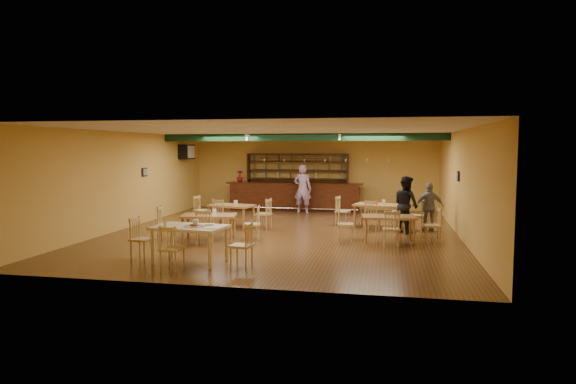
% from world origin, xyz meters
% --- Properties ---
extents(floor, '(12.00, 12.00, 0.00)m').
position_xyz_m(floor, '(0.00, 0.00, 0.00)').
color(floor, '#502D16').
rests_on(floor, ground).
extents(ceiling_beam, '(10.00, 0.30, 0.25)m').
position_xyz_m(ceiling_beam, '(0.00, 2.80, 2.87)').
color(ceiling_beam, black).
rests_on(ceiling_beam, ceiling).
extents(track_rail_left, '(0.05, 2.50, 0.05)m').
position_xyz_m(track_rail_left, '(-1.80, 3.40, 2.94)').
color(track_rail_left, white).
rests_on(track_rail_left, ceiling).
extents(track_rail_right, '(0.05, 2.50, 0.05)m').
position_xyz_m(track_rail_right, '(1.40, 3.40, 2.94)').
color(track_rail_right, white).
rests_on(track_rail_right, ceiling).
extents(ac_unit, '(0.34, 0.70, 0.48)m').
position_xyz_m(ac_unit, '(-4.80, 4.20, 2.35)').
color(ac_unit, white).
rests_on(ac_unit, wall_left).
extents(picture_left, '(0.04, 0.34, 0.28)m').
position_xyz_m(picture_left, '(-4.97, 1.00, 1.70)').
color(picture_left, black).
rests_on(picture_left, wall_left).
extents(picture_right, '(0.04, 0.34, 0.28)m').
position_xyz_m(picture_right, '(4.97, 0.50, 1.70)').
color(picture_right, black).
rests_on(picture_right, wall_right).
extents(bar_counter, '(5.43, 0.85, 1.13)m').
position_xyz_m(bar_counter, '(-0.65, 5.15, 0.56)').
color(bar_counter, black).
rests_on(bar_counter, ground).
extents(back_bar_hutch, '(4.20, 0.40, 2.28)m').
position_xyz_m(back_bar_hutch, '(-0.65, 5.78, 1.14)').
color(back_bar_hutch, black).
rests_on(back_bar_hutch, ground).
extents(poinsettia, '(0.33, 0.33, 0.46)m').
position_xyz_m(poinsettia, '(-2.91, 5.15, 1.36)').
color(poinsettia, maroon).
rests_on(poinsettia, bar_counter).
extents(dining_table_a, '(1.52, 1.10, 0.69)m').
position_xyz_m(dining_table_a, '(-1.88, 0.79, 0.35)').
color(dining_table_a, '#AE733E').
rests_on(dining_table_a, ground).
extents(dining_table_b, '(1.66, 1.24, 0.74)m').
position_xyz_m(dining_table_b, '(2.74, 1.40, 0.37)').
color(dining_table_b, '#AE733E').
rests_on(dining_table_b, ground).
extents(dining_table_c, '(1.56, 1.11, 0.72)m').
position_xyz_m(dining_table_c, '(-1.71, -1.77, 0.36)').
color(dining_table_c, '#AE733E').
rests_on(dining_table_c, ground).
extents(dining_table_d, '(1.47, 0.97, 0.70)m').
position_xyz_m(dining_table_d, '(3.04, -0.97, 0.35)').
color(dining_table_d, '#AE733E').
rests_on(dining_table_d, ground).
extents(near_table, '(1.61, 1.13, 0.81)m').
position_xyz_m(near_table, '(-1.20, -4.35, 0.41)').
color(near_table, tan).
rests_on(near_table, ground).
extents(pizza_tray, '(0.45, 0.45, 0.01)m').
position_xyz_m(pizza_tray, '(-1.09, -4.35, 0.82)').
color(pizza_tray, silver).
rests_on(pizza_tray, near_table).
extents(parmesan_shaker, '(0.08, 0.08, 0.11)m').
position_xyz_m(parmesan_shaker, '(-1.68, -4.51, 0.87)').
color(parmesan_shaker, '#EAE5C6').
rests_on(parmesan_shaker, near_table).
extents(napkin_stack, '(0.21, 0.17, 0.03)m').
position_xyz_m(napkin_stack, '(-0.82, -4.13, 0.83)').
color(napkin_stack, white).
rests_on(napkin_stack, near_table).
extents(pizza_server, '(0.25, 0.32, 0.00)m').
position_xyz_m(pizza_server, '(-0.92, -4.29, 0.83)').
color(pizza_server, silver).
rests_on(pizza_server, pizza_tray).
extents(side_plate, '(0.24, 0.24, 0.01)m').
position_xyz_m(side_plate, '(-0.60, -4.56, 0.82)').
color(side_plate, white).
rests_on(side_plate, near_table).
extents(patron_bar, '(0.73, 0.52, 1.89)m').
position_xyz_m(patron_bar, '(-0.18, 4.33, 0.94)').
color(patron_bar, purple).
rests_on(patron_bar, ground).
extents(patron_right_a, '(1.00, 1.04, 1.68)m').
position_xyz_m(patron_right_a, '(3.54, 0.60, 0.84)').
color(patron_right_a, black).
rests_on(patron_right_a, ground).
extents(patron_right_b, '(0.91, 0.52, 1.47)m').
position_xyz_m(patron_right_b, '(4.24, 1.03, 0.73)').
color(patron_right_b, gray).
rests_on(patron_right_b, ground).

